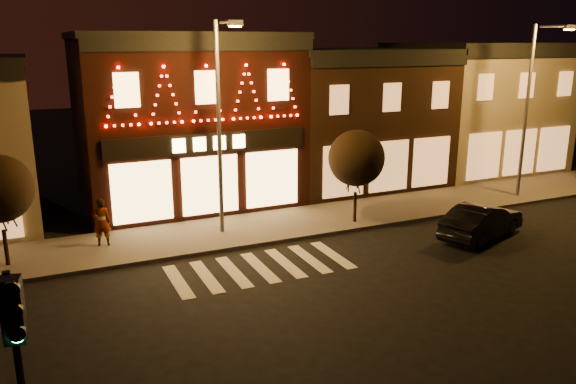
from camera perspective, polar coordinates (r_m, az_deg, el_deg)
ground at (r=17.39m, az=2.15°, el=-12.18°), size 120.00×120.00×0.00m
sidewalk_far at (r=24.86m, az=-1.96°, el=-3.46°), size 44.00×4.00×0.15m
building_pulp at (r=28.90m, az=-10.33°, el=7.24°), size 10.20×8.34×8.30m
building_right_a at (r=32.59m, az=6.22°, el=7.54°), size 9.20×8.28×7.50m
building_right_b at (r=37.93m, az=18.15°, el=8.16°), size 9.20×8.28×7.80m
traffic_signal_near at (r=9.85m, az=-25.45°, el=-14.60°), size 0.35×0.47×4.48m
streetlamp_mid at (r=22.79m, az=-6.73°, el=7.91°), size 0.57×1.97×8.56m
streetlamp_right at (r=30.83m, az=23.33°, el=8.62°), size 0.69×1.96×8.54m
tree_right at (r=24.71m, az=6.89°, el=3.38°), size 2.45×2.45×4.09m
dark_sedan at (r=24.78m, az=18.87°, el=-2.77°), size 4.66×2.89×1.45m
pedestrian at (r=23.25m, az=-18.20°, el=-2.88°), size 0.77×0.59×1.91m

